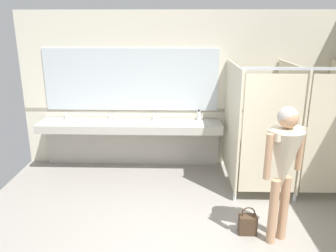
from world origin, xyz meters
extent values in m
cube|color=beige|center=(0.00, 2.93, 1.41)|extent=(5.91, 0.12, 2.82)
cube|color=#9E937F|center=(0.00, 2.86, 1.05)|extent=(5.91, 0.01, 0.06)
cube|color=#B2ADA3|center=(-0.94, 2.55, 0.83)|extent=(3.26, 0.59, 0.14)
cube|color=#B2ADA3|center=(-0.94, 2.81, 0.38)|extent=(3.26, 0.08, 0.76)
cube|color=beige|center=(-2.16, 2.52, 0.85)|extent=(0.42, 0.33, 0.11)
cylinder|color=silver|center=(-2.16, 2.76, 0.95)|extent=(0.04, 0.04, 0.11)
cylinder|color=silver|center=(-2.16, 2.70, 1.00)|extent=(0.03, 0.11, 0.03)
sphere|color=silver|center=(-2.09, 2.77, 0.93)|extent=(0.04, 0.04, 0.04)
cube|color=beige|center=(-1.35, 2.52, 0.85)|extent=(0.42, 0.33, 0.11)
cylinder|color=silver|center=(-1.35, 2.76, 0.95)|extent=(0.04, 0.04, 0.11)
cylinder|color=silver|center=(-1.35, 2.70, 1.00)|extent=(0.03, 0.11, 0.03)
sphere|color=silver|center=(-1.28, 2.77, 0.93)|extent=(0.04, 0.04, 0.04)
cube|color=beige|center=(-0.53, 2.52, 0.85)|extent=(0.42, 0.33, 0.11)
cylinder|color=silver|center=(-0.53, 2.76, 0.95)|extent=(0.04, 0.04, 0.11)
cylinder|color=silver|center=(-0.53, 2.70, 1.00)|extent=(0.03, 0.11, 0.03)
sphere|color=silver|center=(-0.46, 2.77, 0.93)|extent=(0.04, 0.04, 0.04)
cube|color=beige|center=(0.28, 2.52, 0.85)|extent=(0.42, 0.33, 0.11)
cylinder|color=silver|center=(0.28, 2.76, 0.95)|extent=(0.04, 0.04, 0.11)
cylinder|color=silver|center=(0.28, 2.70, 1.00)|extent=(0.03, 0.11, 0.03)
sphere|color=silver|center=(0.35, 2.77, 0.93)|extent=(0.04, 0.04, 0.04)
cube|color=silver|center=(-0.94, 2.85, 1.61)|extent=(3.16, 0.02, 1.12)
cube|color=beige|center=(0.79, 2.10, 1.05)|extent=(0.03, 1.48, 1.87)
cylinder|color=silver|center=(0.79, 1.42, 0.06)|extent=(0.05, 0.05, 0.12)
cube|color=beige|center=(1.70, 2.10, 1.05)|extent=(0.03, 1.48, 1.87)
cylinder|color=silver|center=(1.70, 1.42, 0.06)|extent=(0.05, 0.05, 0.12)
cube|color=beige|center=(1.24, 1.39, 1.05)|extent=(0.83, 0.03, 1.77)
cube|color=beige|center=(2.15, 1.39, 1.05)|extent=(0.83, 0.03, 1.77)
cube|color=#B7BABF|center=(1.70, 1.39, 2.01)|extent=(1.88, 0.04, 0.04)
cylinder|color=tan|center=(1.22, 0.50, 0.42)|extent=(0.11, 0.11, 0.84)
cylinder|color=tan|center=(1.07, 0.41, 0.42)|extent=(0.11, 0.11, 0.84)
cone|color=beige|center=(1.14, 0.45, 1.08)|extent=(0.55, 0.55, 0.72)
cube|color=beige|center=(1.14, 0.45, 1.41)|extent=(0.47, 0.37, 0.10)
cylinder|color=tan|center=(1.36, 0.58, 1.17)|extent=(0.08, 0.08, 0.54)
cylinder|color=tan|center=(0.92, 0.32, 1.17)|extent=(0.08, 0.08, 0.54)
sphere|color=tan|center=(1.14, 0.45, 1.58)|extent=(0.23, 0.23, 0.23)
sphere|color=#A59E93|center=(1.14, 0.46, 1.59)|extent=(0.23, 0.23, 0.23)
cube|color=#3F2D1E|center=(0.81, 0.58, 0.13)|extent=(0.22, 0.15, 0.25)
torus|color=#3F2D1E|center=(0.81, 0.58, 0.29)|extent=(0.17, 0.02, 0.17)
cylinder|color=white|center=(0.29, 2.73, 0.98)|extent=(0.07, 0.07, 0.16)
cylinder|color=black|center=(0.29, 2.73, 1.07)|extent=(0.03, 0.03, 0.04)
camera|label=1|loc=(-0.10, -3.20, 2.59)|focal=36.05mm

